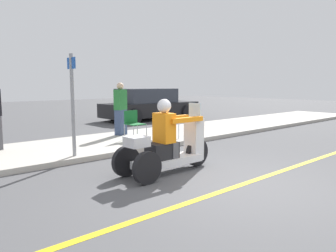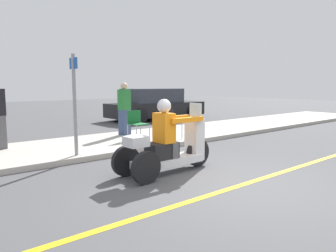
{
  "view_description": "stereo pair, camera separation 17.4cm",
  "coord_description": "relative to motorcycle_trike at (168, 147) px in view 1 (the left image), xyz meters",
  "views": [
    {
      "loc": [
        -4.32,
        -3.16,
        1.68
      ],
      "look_at": [
        -0.28,
        1.39,
        0.9
      ],
      "focal_mm": 35.0,
      "sensor_mm": 36.0,
      "label": 1
    },
    {
      "loc": [
        -4.19,
        -3.27,
        1.68
      ],
      "look_at": [
        -0.28,
        1.39,
        0.9
      ],
      "focal_mm": 35.0,
      "sensor_mm": 36.0,
      "label": 2
    }
  ],
  "objects": [
    {
      "name": "spectator_mid_group",
      "position": [
        1.52,
        3.9,
        0.39
      ],
      "size": [
        0.43,
        0.34,
        1.6
      ],
      "color": "#38476B",
      "rests_on": "sidewalk_strip"
    },
    {
      "name": "lane_stripe",
      "position": [
        -0.0,
        -1.39,
        -0.5
      ],
      "size": [
        24.0,
        0.12,
        0.01
      ],
      "color": "gold",
      "rests_on": "ground"
    },
    {
      "name": "folding_chair_set_back",
      "position": [
        2.18,
        2.53,
        0.12
      ],
      "size": [
        0.51,
        0.51,
        0.82
      ],
      "color": "#A5A8AD",
      "rests_on": "sidewalk_strip"
    },
    {
      "name": "parked_car_lot_right",
      "position": [
        5.61,
        7.65,
        0.19
      ],
      "size": [
        4.78,
        1.96,
        1.46
      ],
      "color": "black",
      "rests_on": "ground"
    },
    {
      "name": "street_sign",
      "position": [
        -0.91,
        2.06,
        0.81
      ],
      "size": [
        0.08,
        0.36,
        2.2
      ],
      "color": "gray",
      "rests_on": "sidewalk_strip"
    },
    {
      "name": "motorcycle_trike",
      "position": [
        0.0,
        0.0,
        0.0
      ],
      "size": [
        2.11,
        0.72,
        1.41
      ],
      "color": "black",
      "rests_on": "ground"
    },
    {
      "name": "sidewalk_strip",
      "position": [
        0.28,
        3.21,
        -0.45
      ],
      "size": [
        28.0,
        2.8,
        0.12
      ],
      "color": "#B2ADA3",
      "rests_on": "ground"
    },
    {
      "name": "folding_chair_curbside",
      "position": [
        1.28,
        2.91,
        0.12
      ],
      "size": [
        0.47,
        0.47,
        0.82
      ],
      "color": "#A5A8AD",
      "rests_on": "sidewalk_strip"
    },
    {
      "name": "ground_plane",
      "position": [
        0.28,
        -1.39,
        -0.51
      ],
      "size": [
        60.0,
        60.0,
        0.0
      ],
      "primitive_type": "plane",
      "color": "#4C4C4F"
    }
  ]
}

